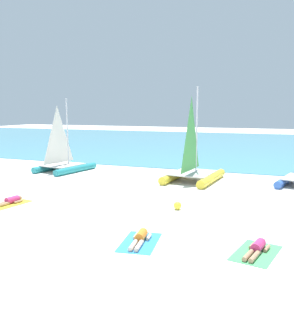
# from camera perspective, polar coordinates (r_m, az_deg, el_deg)

# --- Properties ---
(ground_plane) EXTENTS (120.00, 120.00, 0.00)m
(ground_plane) POSITION_cam_1_polar(r_m,az_deg,el_deg) (22.61, 4.04, -1.33)
(ground_plane) COLOR white
(ocean_water) EXTENTS (120.00, 40.00, 0.05)m
(ocean_water) POSITION_cam_1_polar(r_m,az_deg,el_deg) (44.46, 12.83, 3.75)
(ocean_water) COLOR #4C9EB7
(ocean_water) RESTS_ON ground
(sailboat_teal) EXTENTS (2.99, 4.12, 4.92)m
(sailboat_teal) POSITION_cam_1_polar(r_m,az_deg,el_deg) (24.95, -13.11, 1.15)
(sailboat_teal) COLOR teal
(sailboat_teal) RESTS_ON ground
(sailboat_yellow) EXTENTS (3.03, 4.41, 5.48)m
(sailboat_yellow) POSITION_cam_1_polar(r_m,az_deg,el_deg) (21.12, 7.30, 0.10)
(sailboat_yellow) COLOR yellow
(sailboat_yellow) RESTS_ON ground
(towel_left) EXTENTS (1.35, 2.03, 0.01)m
(towel_left) POSITION_cam_1_polar(r_m,az_deg,el_deg) (17.18, -21.08, -5.36)
(towel_left) COLOR yellow
(towel_left) RESTS_ON ground
(sunbather_left) EXTENTS (0.62, 1.57, 0.30)m
(sunbather_left) POSITION_cam_1_polar(r_m,az_deg,el_deg) (17.19, -20.94, -4.91)
(sunbather_left) COLOR #D83372
(sunbather_left) RESTS_ON towel_left
(towel_middle) EXTENTS (1.38, 2.05, 0.01)m
(towel_middle) POSITION_cam_1_polar(r_m,az_deg,el_deg) (11.63, -1.16, -11.69)
(towel_middle) COLOR #338CD8
(towel_middle) RESTS_ON ground
(sunbather_middle) EXTENTS (0.64, 1.57, 0.30)m
(sunbather_middle) POSITION_cam_1_polar(r_m,az_deg,el_deg) (11.65, -1.08, -11.00)
(sunbather_middle) COLOR orange
(sunbather_middle) RESTS_ON towel_middle
(towel_right) EXTENTS (1.45, 2.08, 0.01)m
(towel_right) POSITION_cam_1_polar(r_m,az_deg,el_deg) (11.30, 16.90, -12.77)
(towel_right) COLOR #4CB266
(towel_right) RESTS_ON ground
(sunbather_right) EXTENTS (0.70, 1.56, 0.30)m
(sunbather_right) POSITION_cam_1_polar(r_m,az_deg,el_deg) (11.31, 17.03, -12.06)
(sunbather_right) COLOR #D83372
(sunbather_right) RESTS_ON towel_right
(beach_ball) EXTENTS (0.34, 0.34, 0.34)m
(beach_ball) POSITION_cam_1_polar(r_m,az_deg,el_deg) (15.23, 4.87, -5.97)
(beach_ball) COLOR yellow
(beach_ball) RESTS_ON ground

